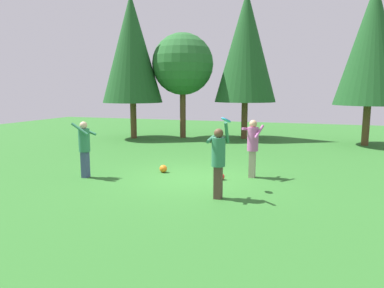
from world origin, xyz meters
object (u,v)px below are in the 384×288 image
Objects in this scene: person_thrower at (218,157)px; tree_far_right at (372,44)px; ball_red at (221,177)px; tree_far_left at (132,49)px; ball_orange at (163,169)px; tree_center at (246,47)px; person_catcher at (253,143)px; person_bystander at (84,144)px; tree_left at (183,65)px; frisbee at (226,120)px.

tree_far_right is (4.71, 10.63, 3.76)m from person_thrower.
ball_red is 0.02× the size of tree_far_left.
ball_orange is at bearing -55.92° from tree_far_left.
tree_center is at bearing 5.10° from person_thrower.
person_catcher is at bearing -41.83° from tree_far_left.
person_catcher is at bearing -78.26° from tree_center.
person_bystander is 0.30× the size of tree_left.
tree_left is at bearing -168.78° from tree_center.
person_bystander is 4.31m from ball_red.
tree_center is at bearing 11.22° from tree_left.
tree_far_left is (-2.53, -1.16, 0.81)m from tree_left.
frisbee is 2.06m from ball_red.
person_bystander reaches higher than ball_red.
frisbee is (-0.49, -1.54, 0.83)m from person_catcher.
ball_orange is at bearing -96.60° from tree_center.
tree_far_right is at bearing -5.37° from tree_center.
person_bystander is at bearing -178.63° from frisbee.
frisbee is 10.85m from tree_center.
frisbee is 10.96m from tree_left.
person_bystander is 13.96m from tree_far_right.
person_thrower is 3.36m from ball_orange.
ball_orange reaches higher than ball_red.
tree_far_left is at bearing 130.56° from frisbee.
person_bystander is 2.61m from ball_orange.
tree_left is 9.50m from tree_far_right.
ball_orange is 0.03× the size of tree_center.
ball_orange is (-2.87, -0.28, -0.94)m from person_catcher.
ball_orange is at bearing -130.01° from tree_far_right.
ball_red is 0.02× the size of tree_center.
person_bystander is (-4.43, 0.79, -0.02)m from person_thrower.
tree_far_right reaches higher than person_catcher.
ball_orange is 0.03× the size of tree_far_left.
tree_far_left is (-7.29, 9.37, 3.85)m from person_thrower.
tree_far_right reaches higher than ball_orange.
tree_far_right reaches higher than tree_left.
frisbee is 11.56m from tree_far_left.
ball_red is (4.08, 1.04, -0.94)m from person_bystander.
ball_red is at bearing -9.06° from ball_orange.
person_catcher is 9.30× the size of ball_red.
ball_red is at bearing 9.29° from person_thrower.
tree_far_right is at bearing 64.05° from frisbee.
tree_far_left is (-7.26, 8.48, 3.01)m from frisbee.
person_thrower is 1.12× the size of person_bystander.
tree_center is (-1.33, 10.31, 3.10)m from frisbee.
person_thrower is 12.48m from tree_far_left.
frisbee reaches higher than ball_red.
tree_left reaches higher than person_bystander.
tree_center is (-1.82, 8.77, 3.93)m from person_catcher.
tree_far_right is (9.47, 0.10, 0.73)m from tree_left.
frisbee is (-0.03, 0.89, 0.84)m from person_thrower.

